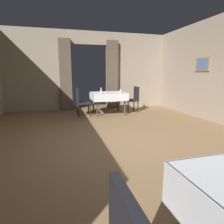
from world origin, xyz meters
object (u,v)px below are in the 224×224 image
at_px(chair_mid_right, 133,98).
at_px(chair_mid_left, 81,101).
at_px(plate_mid_c, 106,92).
at_px(glass_mid_b, 121,91).
at_px(flower_vase_mid, 101,90).
at_px(dining_table_mid, 108,95).

xyz_separation_m(chair_mid_right, chair_mid_left, (-1.96, -0.20, 0.00)).
bearing_deg(chair_mid_left, plate_mid_c, 23.56).
height_order(chair_mid_right, glass_mid_b, chair_mid_right).
distance_m(flower_vase_mid, glass_mid_b, 0.74).
distance_m(chair_mid_right, chair_mid_left, 1.97).
relative_size(flower_vase_mid, plate_mid_c, 0.88).
bearing_deg(flower_vase_mid, chair_mid_left, 167.89).
relative_size(chair_mid_left, plate_mid_c, 4.13).
bearing_deg(flower_vase_mid, chair_mid_right, 14.71).
bearing_deg(chair_mid_left, dining_table_mid, 6.14).
distance_m(glass_mid_b, plate_mid_c, 0.60).
xyz_separation_m(chair_mid_left, glass_mid_b, (1.39, -0.01, 0.29)).
bearing_deg(flower_vase_mid, glass_mid_b, 10.51).
bearing_deg(chair_mid_right, plate_mid_c, 167.30).
bearing_deg(flower_vase_mid, plate_mid_c, 61.42).
xyz_separation_m(chair_mid_right, flower_vase_mid, (-1.30, -0.34, 0.34)).
xyz_separation_m(flower_vase_mid, glass_mid_b, (0.73, 0.14, -0.05)).
relative_size(chair_mid_right, chair_mid_left, 1.00).
relative_size(chair_mid_left, flower_vase_mid, 4.67).
relative_size(glass_mid_b, plate_mid_c, 0.50).
relative_size(dining_table_mid, chair_mid_left, 1.28).
xyz_separation_m(flower_vase_mid, plate_mid_c, (0.31, 0.56, -0.10)).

